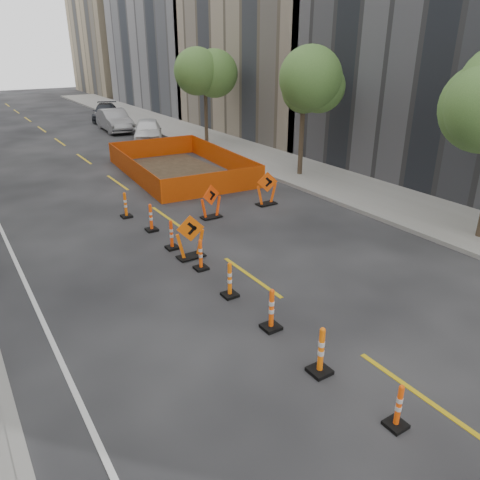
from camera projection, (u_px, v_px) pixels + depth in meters
ground_plane at (346, 344)px, 10.95m from camera, size 140.00×140.00×0.00m
sidewalk_right at (308, 173)px, 24.67m from camera, size 4.00×90.00×0.15m
bld_right_c at (293, 34)px, 35.04m from camera, size 12.00×16.00×14.00m
bld_right_d at (191, 3)px, 46.56m from camera, size 12.00×18.00×20.00m
bld_right_e at (128, 28)px, 61.60m from camera, size 12.00×14.00×16.00m
tree_r_b at (304, 86)px, 22.62m from camera, size 2.80×2.80×5.95m
tree_r_c at (205, 74)px, 30.36m from camera, size 2.80×2.80×5.95m
channelizer_1 at (399, 406)px, 8.42m from camera, size 0.37×0.37×0.94m
channelizer_2 at (321, 351)px, 9.78m from camera, size 0.45×0.45×1.13m
channelizer_3 at (271, 309)px, 11.31m from camera, size 0.44×0.44×1.10m
channelizer_4 at (230, 280)px, 12.78m from camera, size 0.41×0.41×1.03m
channelizer_5 at (201, 254)px, 14.32m from camera, size 0.39×0.39×1.00m
channelizer_6 at (171, 235)px, 15.74m from camera, size 0.41×0.41×1.03m
channelizer_7 at (151, 217)px, 17.24m from camera, size 0.41×0.41×1.05m
channelizer_8 at (125, 205)px, 18.57m from camera, size 0.41×0.41×1.04m
chevron_sign_left at (190, 237)px, 15.00m from camera, size 1.11×0.84×1.48m
chevron_sign_center at (211, 201)px, 18.44m from camera, size 1.01×0.74×1.38m
chevron_sign_right at (267, 188)px, 19.92m from camera, size 1.12×0.91×1.46m
safety_fence at (180, 163)px, 24.73m from camera, size 5.82×9.17×1.10m
parked_car_near at (148, 131)px, 32.30m from camera, size 3.54×5.05×1.60m
parked_car_mid at (114, 120)px, 36.25m from camera, size 2.06×5.12×1.65m
parked_car_far at (105, 112)px, 41.13m from camera, size 3.71×5.29×1.42m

